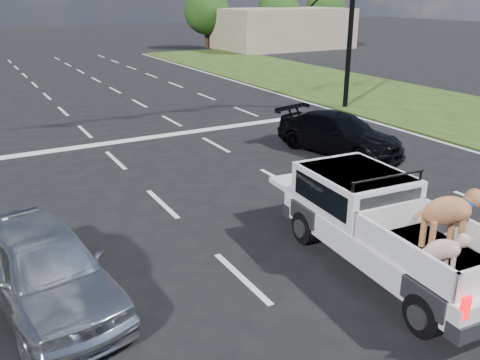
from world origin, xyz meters
name	(u,v)px	position (x,y,z in m)	size (l,w,h in m)	color
ground	(318,255)	(0.00, 0.00, 0.00)	(160.00, 160.00, 0.00)	black
road_markings	(186,164)	(0.00, 6.56, 0.01)	(17.75, 60.00, 0.01)	silver
grass_shoulder_right	(480,119)	(13.00, 6.00, 0.03)	(8.00, 60.00, 0.06)	#1F3B12
building_right	(284,29)	(22.00, 34.00, 1.80)	(12.00, 7.00, 3.60)	tan
tree_far_d	(207,12)	(16.00, 38.00, 3.29)	(4.20, 4.20, 5.40)	#332114
tree_far_e	(278,10)	(24.00, 38.00, 3.29)	(4.20, 4.20, 5.40)	#332114
tree_far_f	(325,9)	(30.00, 38.00, 3.29)	(4.20, 4.20, 5.40)	#332114
pickup_truck	(386,225)	(0.79, -0.93, 0.86)	(2.14, 4.98, 1.82)	black
silver_sedan	(44,268)	(-4.98, 0.85, 0.70)	(1.66, 4.12, 1.40)	silver
black_coupe	(339,134)	(4.85, 5.25, 0.64)	(1.78, 4.39, 1.27)	black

